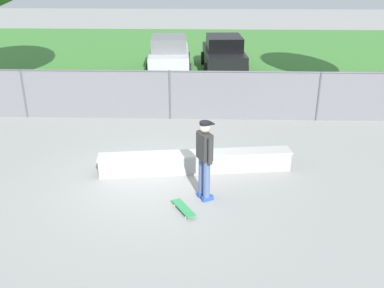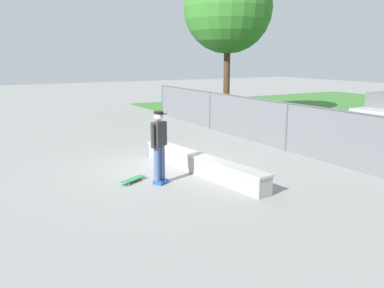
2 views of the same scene
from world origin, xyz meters
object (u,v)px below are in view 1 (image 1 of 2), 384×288
object	(u,v)px
concrete_ledge	(196,162)
car_black	(224,53)
skateboarder	(205,157)
car_silver	(169,54)
skateboard	(184,208)

from	to	relation	value
concrete_ledge	car_black	bearing A→B (deg)	84.41
car_black	concrete_ledge	bearing A→B (deg)	-95.59
skateboarder	car_silver	distance (m)	12.20
car_silver	car_black	world-z (taller)	same
car_silver	concrete_ledge	bearing A→B (deg)	-81.92
skateboard	car_silver	world-z (taller)	car_silver
skateboarder	skateboard	bearing A→B (deg)	-127.81
concrete_ledge	skateboarder	distance (m)	1.56
skateboarder	car_silver	xyz separation A→B (m)	(-1.75, 12.07, -0.19)
skateboard	car_silver	size ratio (longest dim) A/B	0.18
concrete_ledge	skateboarder	xyz separation A→B (m)	(0.22, -1.34, 0.77)
concrete_ledge	car_black	world-z (taller)	car_black
car_silver	skateboarder	bearing A→B (deg)	-81.77
skateboarder	car_silver	world-z (taller)	skateboarder
concrete_ledge	skateboarder	bearing A→B (deg)	-80.54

